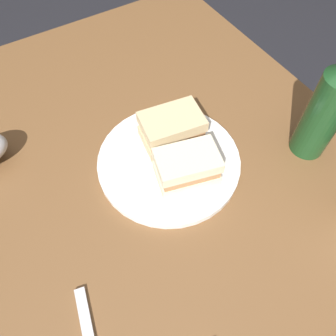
{
  "coord_description": "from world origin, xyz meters",
  "views": [
    {
      "loc": [
        0.26,
        -0.16,
        1.27
      ],
      "look_at": [
        -0.03,
        0.02,
        0.76
      ],
      "focal_mm": 35.36,
      "sensor_mm": 36.0,
      "label": 1
    }
  ],
  "objects_px": {
    "plate": "(169,161)",
    "sandwich_half_right": "(172,129)",
    "sandwich_half_left": "(187,167)",
    "cider_bottle": "(328,109)"
  },
  "relations": [
    {
      "from": "sandwich_half_left",
      "to": "cider_bottle",
      "type": "distance_m",
      "value": 0.27
    },
    {
      "from": "plate",
      "to": "sandwich_half_left",
      "type": "bearing_deg",
      "value": 8.55
    },
    {
      "from": "sandwich_half_left",
      "to": "sandwich_half_right",
      "type": "bearing_deg",
      "value": 165.34
    },
    {
      "from": "plate",
      "to": "sandwich_half_right",
      "type": "bearing_deg",
      "value": 142.13
    },
    {
      "from": "plate",
      "to": "cider_bottle",
      "type": "height_order",
      "value": "cider_bottle"
    },
    {
      "from": "sandwich_half_right",
      "to": "cider_bottle",
      "type": "distance_m",
      "value": 0.28
    },
    {
      "from": "sandwich_half_left",
      "to": "cider_bottle",
      "type": "relative_size",
      "value": 0.45
    },
    {
      "from": "plate",
      "to": "sandwich_half_left",
      "type": "height_order",
      "value": "sandwich_half_left"
    },
    {
      "from": "plate",
      "to": "sandwich_half_right",
      "type": "distance_m",
      "value": 0.06
    },
    {
      "from": "cider_bottle",
      "to": "sandwich_half_left",
      "type": "bearing_deg",
      "value": -103.39
    }
  ]
}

